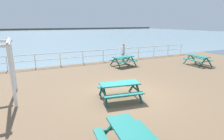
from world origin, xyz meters
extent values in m
cube|color=brown|center=(0.00, 0.00, -0.10)|extent=(30.00, 24.00, 0.20)
cube|color=gray|center=(0.00, 52.75, 0.00)|extent=(142.00, 90.00, 0.01)
cube|color=#4C4C47|center=(0.00, 95.75, 0.00)|extent=(142.00, 6.00, 1.80)
cube|color=white|center=(0.00, 7.75, 1.05)|extent=(23.00, 0.06, 0.06)
cube|color=white|center=(0.00, 7.75, 0.58)|extent=(23.00, 0.05, 0.05)
cylinder|color=white|center=(-5.75, 7.75, 0.53)|extent=(0.07, 0.07, 1.05)
cylinder|color=white|center=(-3.83, 7.75, 0.53)|extent=(0.07, 0.07, 1.05)
cylinder|color=white|center=(-1.92, 7.75, 0.53)|extent=(0.07, 0.07, 1.05)
cylinder|color=white|center=(0.00, 7.75, 0.53)|extent=(0.07, 0.07, 1.05)
cylinder|color=white|center=(1.92, 7.75, 0.53)|extent=(0.07, 0.07, 1.05)
cylinder|color=white|center=(3.83, 7.75, 0.53)|extent=(0.07, 0.07, 1.05)
cylinder|color=white|center=(5.75, 7.75, 0.53)|extent=(0.07, 0.07, 1.05)
cylinder|color=white|center=(7.67, 7.75, 0.53)|extent=(0.07, 0.07, 1.05)
cylinder|color=white|center=(9.58, 7.75, 0.53)|extent=(0.07, 0.07, 1.05)
cylinder|color=white|center=(11.50, 7.75, 0.53)|extent=(0.07, 0.07, 1.05)
cube|color=#1E7A70|center=(-2.18, -3.79, 0.75)|extent=(0.87, 1.86, 0.05)
cube|color=#1E7A70|center=(-1.56, -3.85, 0.45)|extent=(0.43, 1.82, 0.04)
cube|color=#165B54|center=(-2.48, -2.98, 0.38)|extent=(0.80, 0.15, 0.79)
cube|color=#165B54|center=(-1.73, -3.05, 0.38)|extent=(0.80, 0.15, 0.79)
cube|color=#165B54|center=(-2.11, -3.02, 0.42)|extent=(1.50, 0.20, 0.04)
cube|color=#1E7A70|center=(2.71, 5.41, 0.75)|extent=(1.87, 0.92, 0.05)
cube|color=#1E7A70|center=(2.64, 6.03, 0.45)|extent=(1.82, 0.49, 0.04)
cube|color=#1E7A70|center=(2.79, 4.80, 0.45)|extent=(1.82, 0.49, 0.04)
cube|color=#165B54|center=(3.44, 5.89, 0.38)|extent=(0.18, 0.80, 0.79)
cube|color=#165B54|center=(3.54, 5.14, 0.38)|extent=(0.18, 0.80, 0.79)
cube|color=#165B54|center=(3.49, 5.51, 0.42)|extent=(0.25, 1.50, 0.04)
cube|color=#165B54|center=(1.89, 5.69, 0.38)|extent=(0.18, 0.80, 0.79)
cube|color=#165B54|center=(1.99, 4.94, 0.38)|extent=(0.18, 0.80, 0.79)
cube|color=#165B54|center=(1.94, 5.32, 0.42)|extent=(0.25, 1.50, 0.04)
cube|color=#1E7A70|center=(-0.66, -0.36, 0.75)|extent=(1.89, 0.97, 0.05)
cube|color=#1E7A70|center=(-0.57, 0.25, 0.45)|extent=(1.82, 0.54, 0.04)
cube|color=#1E7A70|center=(-0.76, -0.97, 0.45)|extent=(1.82, 0.54, 0.04)
cube|color=#165B54|center=(0.16, -0.11, 0.38)|extent=(0.20, 0.80, 0.79)
cube|color=#165B54|center=(0.05, -0.85, 0.38)|extent=(0.20, 0.80, 0.79)
cube|color=#165B54|center=(0.11, -0.48, 0.42)|extent=(0.30, 1.49, 0.04)
cube|color=#165B54|center=(-1.38, 0.13, 0.38)|extent=(0.20, 0.80, 0.79)
cube|color=#165B54|center=(-1.49, -0.61, 0.38)|extent=(0.20, 0.80, 0.79)
cube|color=#165B54|center=(-1.43, -0.24, 0.42)|extent=(0.30, 1.49, 0.04)
cube|color=#1E7A70|center=(8.49, 3.02, 0.75)|extent=(0.71, 1.81, 0.05)
cube|color=#1E7A70|center=(7.87, 3.02, 0.45)|extent=(0.28, 1.80, 0.04)
cube|color=#1E7A70|center=(9.11, 3.01, 0.45)|extent=(0.28, 1.80, 0.04)
cube|color=#165B54|center=(8.12, 3.80, 0.38)|extent=(0.79, 0.09, 0.79)
cube|color=#165B54|center=(8.87, 3.79, 0.38)|extent=(0.79, 0.09, 0.79)
cube|color=#165B54|center=(8.50, 3.80, 0.42)|extent=(1.50, 0.07, 0.04)
cube|color=#165B54|center=(8.11, 2.24, 0.38)|extent=(0.79, 0.09, 0.79)
cube|color=#165B54|center=(8.86, 2.23, 0.38)|extent=(0.79, 0.09, 0.79)
cube|color=#165B54|center=(8.49, 2.24, 0.42)|extent=(1.50, 0.07, 0.04)
cylinder|color=slate|center=(3.35, 6.59, 0.42)|extent=(0.14, 0.14, 0.85)
cylinder|color=slate|center=(3.29, 6.42, 0.42)|extent=(0.14, 0.14, 0.85)
cube|color=white|center=(3.32, 6.50, 1.14)|extent=(0.31, 0.39, 0.58)
cylinder|color=white|center=(3.39, 6.71, 1.17)|extent=(0.09, 0.09, 0.52)
cylinder|color=white|center=(3.25, 6.29, 1.17)|extent=(0.09, 0.09, 0.52)
sphere|color=tan|center=(3.32, 6.50, 1.54)|extent=(0.23, 0.23, 0.23)
cube|color=white|center=(-5.03, 3.01, 1.25)|extent=(0.12, 0.12, 2.50)
cube|color=white|center=(-4.96, 0.81, 1.25)|extent=(0.12, 0.12, 2.50)
cube|color=white|center=(-4.99, 1.91, 2.56)|extent=(0.20, 2.44, 0.12)
cube|color=white|center=(-4.99, 1.91, 2.68)|extent=(0.16, 2.56, 0.04)
torus|color=tan|center=(0.62, 1.25, 0.06)|extent=(0.55, 0.55, 0.11)
camera|label=1|loc=(-4.28, -7.13, 3.40)|focal=28.65mm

